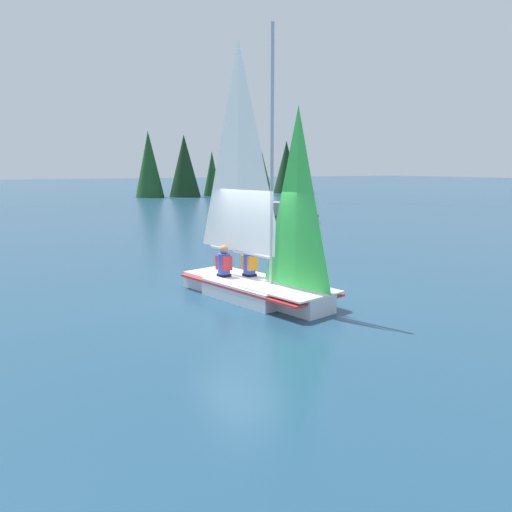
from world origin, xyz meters
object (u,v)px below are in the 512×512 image
sailboat_main (255,259)px  sailor_helm (249,267)px  sailor_crew (224,267)px  motorboat_distant (281,215)px

sailboat_main → sailor_helm: 0.65m
sailor_helm → sailboat_main: bearing=-27.7°
sailor_crew → sailboat_main: bearing=13.6°
sailor_crew → motorboat_distant: (-9.79, -13.12, -0.25)m
sailor_crew → sailor_helm: bearing=51.5°
sailboat_main → sailor_helm: size_ratio=5.14×
sailboat_main → motorboat_distant: size_ratio=1.53×
sailboat_main → sailor_crew: 0.97m
motorboat_distant → sailor_helm: bearing=110.8°
sailboat_main → motorboat_distant: (-9.38, -13.95, -0.54)m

